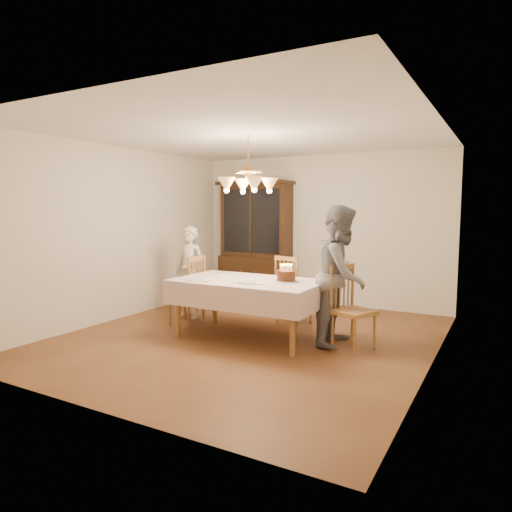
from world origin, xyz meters
The scene contains 14 objects.
ground centered at (0.00, 0.00, 0.00)m, with size 5.00×5.00×0.00m, color brown.
room_shell centered at (0.00, 0.00, 1.58)m, with size 5.00×5.00×5.00m.
dining_table centered at (0.00, 0.00, 0.68)m, with size 1.90×1.10×0.76m.
china_hutch centered at (-1.16, 2.25, 1.04)m, with size 1.38×0.54×2.16m.
chair_far_side centered at (0.22, 0.93, 0.44)m, with size 0.52×0.51×1.00m.
chair_left_end centered at (-1.14, 0.17, 0.45)m, with size 0.43×0.45×1.00m.
chair_right_end centered at (1.33, 0.19, 0.44)m, with size 0.56×0.57×1.00m.
elderly_woman centered at (-1.34, 0.51, 0.70)m, with size 0.51×0.34×1.41m, color beige.
adult_in_grey centered at (1.14, 0.31, 0.86)m, with size 0.83×0.65×1.72m, color slate.
birthday_cake centered at (0.49, 0.10, 0.83)m, with size 0.30×0.30×0.22m.
place_setting_near_left centered at (-0.57, -0.35, 0.77)m, with size 0.41×0.26×0.02m.
place_setting_near_right centered at (0.13, -0.24, 0.77)m, with size 0.38×0.23×0.02m.
place_setting_far_left centered at (-0.57, 0.35, 0.77)m, with size 0.37×0.23×0.02m.
chandelier centered at (0.00, 0.00, 1.98)m, with size 0.62×0.62×0.73m.
Camera 1 is at (2.92, -5.03, 1.68)m, focal length 32.00 mm.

